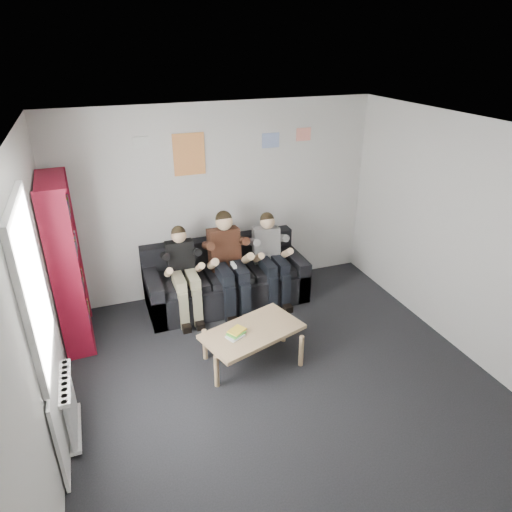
# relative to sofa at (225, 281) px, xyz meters

# --- Properties ---
(room_shell) EXTENTS (5.00, 5.00, 5.00)m
(room_shell) POSITION_rel_sofa_xyz_m (0.08, -2.08, 1.04)
(room_shell) COLOR black
(room_shell) RESTS_ON ground
(sofa) EXTENTS (2.22, 0.91, 0.86)m
(sofa) POSITION_rel_sofa_xyz_m (0.00, 0.00, 0.00)
(sofa) COLOR black
(sofa) RESTS_ON ground
(bookshelf) EXTENTS (0.31, 0.93, 2.07)m
(bookshelf) POSITION_rel_sofa_xyz_m (-1.99, -0.23, 0.73)
(bookshelf) COLOR maroon
(bookshelf) RESTS_ON ground
(coffee_table) EXTENTS (1.11, 0.61, 0.45)m
(coffee_table) POSITION_rel_sofa_xyz_m (-0.12, -1.45, 0.08)
(coffee_table) COLOR tan
(coffee_table) RESTS_ON ground
(game_cases) EXTENTS (0.23, 0.20, 0.04)m
(game_cases) POSITION_rel_sofa_xyz_m (-0.32, -1.48, 0.16)
(game_cases) COLOR silver
(game_cases) RESTS_ON coffee_table
(person_left) EXTENTS (0.36, 0.77, 1.24)m
(person_left) POSITION_rel_sofa_xyz_m (-0.62, -0.20, 0.32)
(person_left) COLOR black
(person_left) RESTS_ON sofa
(person_middle) EXTENTS (0.42, 0.90, 1.37)m
(person_middle) POSITION_rel_sofa_xyz_m (-0.00, -0.20, 0.37)
(person_middle) COLOR #50281A
(person_middle) RESTS_ON sofa
(person_right) EXTENTS (0.37, 0.80, 1.27)m
(person_right) POSITION_rel_sofa_xyz_m (0.62, -0.20, 0.33)
(person_right) COLOR silver
(person_right) RESTS_ON sofa
(radiator) EXTENTS (0.10, 0.64, 0.60)m
(radiator) POSITION_rel_sofa_xyz_m (-2.07, -1.88, 0.04)
(radiator) COLOR silver
(radiator) RESTS_ON ground
(window) EXTENTS (0.05, 1.30, 2.36)m
(window) POSITION_rel_sofa_xyz_m (-2.14, -1.88, 0.72)
(window) COLOR white
(window) RESTS_ON room_shell
(poster_large) EXTENTS (0.42, 0.01, 0.55)m
(poster_large) POSITION_rel_sofa_xyz_m (-0.32, 0.41, 1.74)
(poster_large) COLOR #ECB753
(poster_large) RESTS_ON room_shell
(poster_blue) EXTENTS (0.25, 0.01, 0.20)m
(poster_blue) POSITION_rel_sofa_xyz_m (0.83, 0.41, 1.84)
(poster_blue) COLOR #4070DA
(poster_blue) RESTS_ON room_shell
(poster_pink) EXTENTS (0.22, 0.01, 0.18)m
(poster_pink) POSITION_rel_sofa_xyz_m (1.33, 0.41, 1.89)
(poster_pink) COLOR #D943AC
(poster_pink) RESTS_ON room_shell
(poster_sign) EXTENTS (0.20, 0.01, 0.14)m
(poster_sign) POSITION_rel_sofa_xyz_m (-0.92, 0.41, 1.94)
(poster_sign) COLOR silver
(poster_sign) RESTS_ON room_shell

